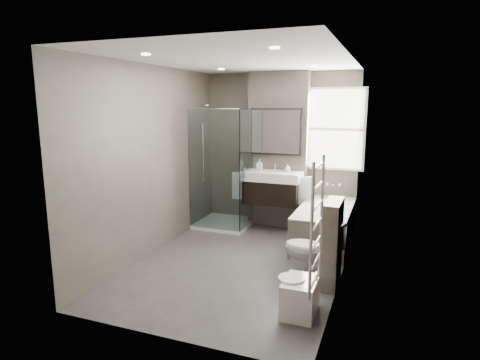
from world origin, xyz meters
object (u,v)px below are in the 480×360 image
at_px(bathtub, 325,224).
at_px(bidet, 299,296).
at_px(toilet, 312,250).
at_px(vanity, 272,187).

xyz_separation_m(bathtub, bidet, (0.09, -2.16, -0.13)).
distance_m(bathtub, toilet, 1.28).
bearing_deg(toilet, bidet, 15.53).
relative_size(vanity, toilet, 1.33).
bearing_deg(vanity, bathtub, -19.37).
bearing_deg(vanity, bidet, -67.76).
xyz_separation_m(vanity, toilet, (0.97, -1.61, -0.38)).
xyz_separation_m(vanity, bidet, (1.01, -2.48, -0.55)).
bearing_deg(vanity, toilet, -58.91).
height_order(bathtub, bidet, bathtub).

